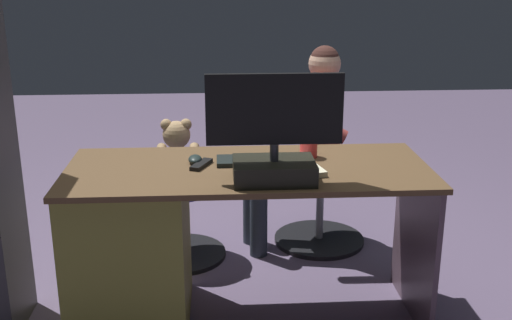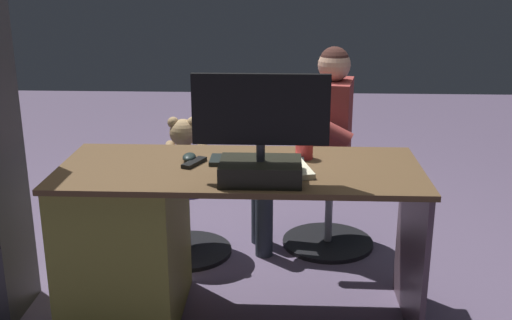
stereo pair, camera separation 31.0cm
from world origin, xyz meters
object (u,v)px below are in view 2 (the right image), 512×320
Objects in this scene: computer_mouse at (189,157)px; tv_remote at (194,163)px; person at (316,134)px; keyboard at (257,160)px; desk at (148,237)px; visitor_chair at (329,201)px; cup at (304,148)px; office_chair_teddy at (186,207)px; monitor at (261,147)px; teddy_bear at (184,149)px.

computer_mouse is 0.64× the size of tv_remote.
keyboard is at bearing 67.49° from person.
desk reaches higher than visitor_chair.
visitor_chair is at bearing -104.89° from cup.
person is at bearing -130.45° from computer_mouse.
computer_mouse is 0.19× the size of office_chair_teddy.
visitor_chair is at bearing -106.59° from tv_remote.
computer_mouse is 0.52m from cup.
keyboard is at bearing -84.21° from monitor.
cup is at bearing -142.90° from tv_remote.
keyboard is 4.38× the size of computer_mouse.
tv_remote is 1.12m from visitor_chair.
cup is at bearing 140.50° from teddy_bear.
monitor is 1.31× the size of keyboard.
tv_remote reaches higher than office_chair_teddy.
cup is 0.20× the size of office_chair_teddy.
keyboard is 0.74m from teddy_bear.
monitor is 0.39m from tv_remote.
monitor reaches higher than teddy_bear.
keyboard is 4.11× the size of cup.
keyboard reaches higher than desk.
teddy_bear is 0.73m from person.
tv_remote is (-0.22, -0.02, 0.35)m from desk.
monitor reaches higher than desk.
teddy_bear is at bearing -54.60° from keyboard.
visitor_chair is at bearing -169.73° from person.
office_chair_teddy and visitor_chair have the same top height.
monitor is 0.38m from cup.
computer_mouse is 0.93m from person.
teddy_bear is at bearing 9.39° from person.
tv_remote is at bearing 49.30° from visitor_chair.
monitor reaches higher than keyboard.
visitor_chair is (-0.18, -0.66, -0.51)m from cup.
office_chair_teddy is at bearing 90.00° from teddy_bear.
visitor_chair is (-0.81, -0.14, -0.34)m from teddy_bear.
desk is 3.00× the size of visitor_chair.
monitor is at bearing 74.18° from person.
office_chair_teddy is (-0.08, -0.65, -0.11)m from desk.
tv_remote is at bearing 103.21° from office_chair_teddy.
monitor is 0.47× the size of person.
computer_mouse is at bearing 46.20° from visitor_chair.
computer_mouse is at bearing 101.58° from office_chair_teddy.
computer_mouse is 0.18× the size of visitor_chair.
teddy_bear is (0.00, -0.01, 0.34)m from office_chair_teddy.
desk is 15.61× the size of cup.
keyboard is 0.79× the size of visitor_chair.
tv_remote is at bearing 120.18° from computer_mouse.
desk is 1.20m from visitor_chair.
office_chair_teddy is (0.12, -0.58, -0.48)m from computer_mouse.
cup is 0.66m from person.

